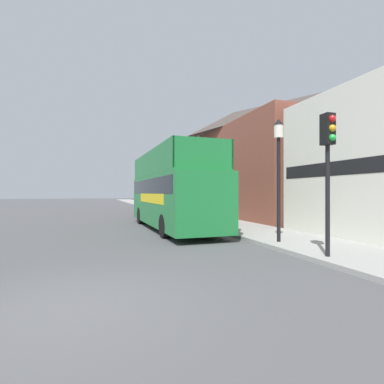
{
  "coord_description": "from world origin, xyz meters",
  "views": [
    {
      "loc": [
        0.34,
        -5.18,
        1.88
      ],
      "look_at": [
        4.71,
        8.02,
        1.9
      ],
      "focal_mm": 28.0,
      "sensor_mm": 36.0,
      "label": 1
    }
  ],
  "objects": [
    {
      "name": "tour_bus",
      "position": [
        4.18,
        9.88,
        1.75
      ],
      "size": [
        2.62,
        9.87,
        3.93
      ],
      "rotation": [
        0.0,
        0.0,
        0.02
      ],
      "color": "#1E7A38",
      "rests_on": "ground_plane"
    },
    {
      "name": "traffic_signal",
      "position": [
        6.41,
        1.37,
        2.98
      ],
      "size": [
        0.28,
        0.42,
        3.89
      ],
      "color": "black",
      "rests_on": "sidewalk"
    },
    {
      "name": "lamp_post_nearest",
      "position": [
        6.58,
        3.9,
        3.16
      ],
      "size": [
        0.35,
        0.35,
        4.35
      ],
      "color": "black",
      "rests_on": "sidewalk"
    },
    {
      "name": "lamp_post_second",
      "position": [
        6.45,
        11.98,
        3.73
      ],
      "size": [
        0.35,
        0.35,
        5.27
      ],
      "color": "black",
      "rests_on": "sidewalk"
    },
    {
      "name": "sidewalk",
      "position": [
        7.53,
        18.0,
        0.07
      ],
      "size": [
        3.21,
        108.0,
        0.14
      ],
      "color": "#999993",
      "rests_on": "ground_plane"
    },
    {
      "name": "brick_terrace_rear",
      "position": [
        12.13,
        18.72,
        4.48
      ],
      "size": [
        6.0,
        21.54,
        8.97
      ],
      "color": "brown",
      "rests_on": "ground_plane"
    },
    {
      "name": "parked_car_ahead_of_bus",
      "position": [
        4.8,
        17.71,
        0.71
      ],
      "size": [
        1.83,
        4.55,
        1.52
      ],
      "rotation": [
        0.0,
        0.0,
        -0.0
      ],
      "color": "black",
      "rests_on": "ground_plane"
    },
    {
      "name": "ground_plane",
      "position": [
        0.0,
        21.0,
        0.0
      ],
      "size": [
        144.0,
        144.0,
        0.0
      ],
      "primitive_type": "plane",
      "color": "#4C4C4F"
    }
  ]
}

